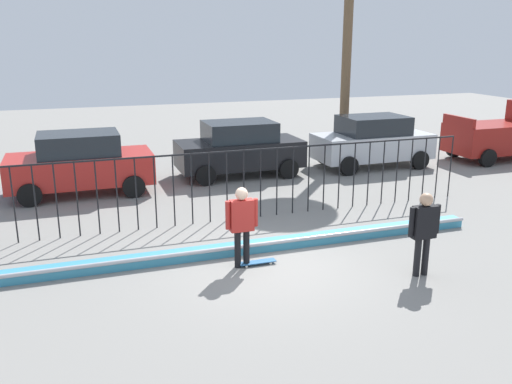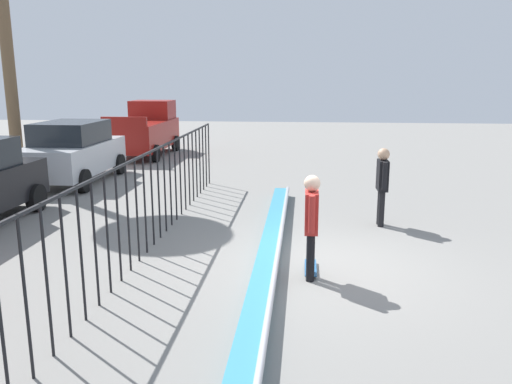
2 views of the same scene
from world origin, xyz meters
name	(u,v)px [view 2 (image 2 of 2)]	position (x,y,z in m)	size (l,w,h in m)	color
ground_plane	(321,267)	(0.00, 0.00, 0.00)	(60.00, 60.00, 0.00)	gray
bowl_coping_ledge	(268,259)	(0.00, 0.92, 0.12)	(11.00, 0.40, 0.27)	teal
perimeter_fence	(136,199)	(0.00, 3.25, 1.14)	(14.04, 0.04, 1.87)	black
skateboarder	(311,218)	(-0.56, 0.20, 1.04)	(0.70, 0.26, 1.73)	black
skateboard	(311,268)	(-0.22, 0.18, 0.06)	(0.80, 0.20, 0.07)	#26598C
camera_operator	(382,180)	(2.74, -1.39, 1.04)	(0.70, 0.26, 1.74)	black
parked_car_silver	(72,151)	(6.85, 7.55, 0.97)	(4.30, 2.12, 1.90)	#B7BABF
pickup_truck	(145,131)	(12.77, 7.05, 1.04)	(4.70, 2.12, 2.24)	maroon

